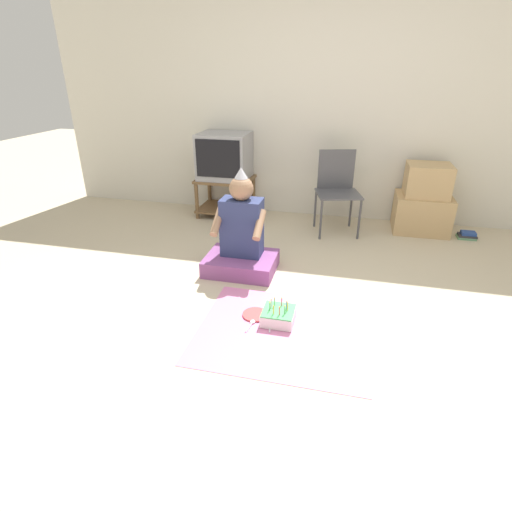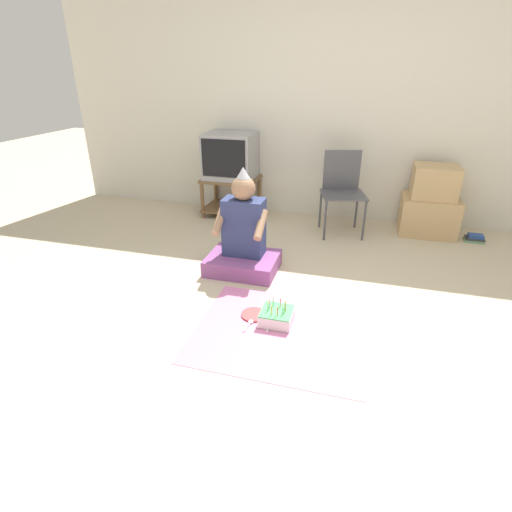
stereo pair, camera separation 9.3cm
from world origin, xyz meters
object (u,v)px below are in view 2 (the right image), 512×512
(paper_plate, at_px, (254,314))
(birthday_cake, at_px, (277,316))
(tv, at_px, (230,156))
(cardboard_box_stack, at_px, (430,204))
(person_seated, at_px, (243,240))
(folding_chair, at_px, (342,187))
(book_pile, at_px, (475,238))

(paper_plate, bearing_deg, birthday_cake, -11.35)
(birthday_cake, bearing_deg, paper_plate, 168.65)
(tv, relative_size, paper_plate, 3.05)
(tv, xyz_separation_m, birthday_cake, (1.03, -2.08, -0.65))
(cardboard_box_stack, bearing_deg, person_seated, -140.33)
(folding_chair, xyz_separation_m, birthday_cake, (-0.26, -1.87, -0.44))
(person_seated, distance_m, paper_plate, 0.78)
(cardboard_box_stack, bearing_deg, folding_chair, -167.81)
(book_pile, height_order, paper_plate, book_pile)
(person_seated, bearing_deg, folding_chair, 57.94)
(person_seated, xyz_separation_m, paper_plate, (0.29, -0.68, -0.27))
(tv, height_order, cardboard_box_stack, tv)
(book_pile, xyz_separation_m, birthday_cake, (-1.63, -1.94, 0.02))
(folding_chair, relative_size, person_seated, 0.94)
(folding_chair, distance_m, person_seated, 1.38)
(tv, relative_size, birthday_cake, 2.53)
(book_pile, distance_m, birthday_cake, 2.53)
(cardboard_box_stack, xyz_separation_m, paper_plate, (-1.34, -2.03, -0.31))
(tv, bearing_deg, folding_chair, -9.08)
(person_seated, distance_m, birthday_cake, 0.88)
(tv, height_order, birthday_cake, tv)
(tv, height_order, paper_plate, tv)
(cardboard_box_stack, xyz_separation_m, book_pile, (0.46, -0.13, -0.29))
(book_pile, relative_size, birthday_cake, 0.83)
(book_pile, bearing_deg, tv, 177.01)
(cardboard_box_stack, distance_m, person_seated, 2.12)
(person_seated, bearing_deg, book_pile, 30.36)
(tv, distance_m, folding_chair, 1.33)
(tv, height_order, book_pile, tv)
(person_seated, height_order, birthday_cake, person_seated)
(book_pile, xyz_separation_m, person_seated, (-2.09, -1.22, 0.25))
(tv, xyz_separation_m, folding_chair, (1.29, -0.21, -0.21))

